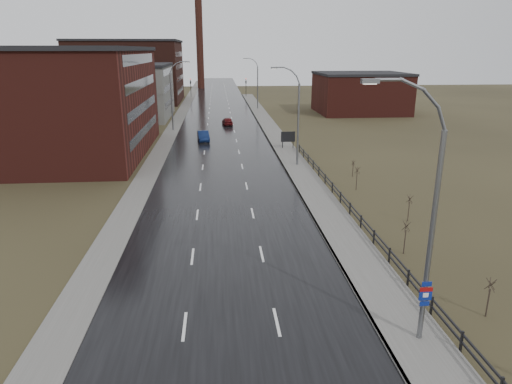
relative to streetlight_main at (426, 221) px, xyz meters
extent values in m
plane|color=#2D2819|center=(-8.47, -2.00, -6.06)|extent=(320.00, 320.00, 0.00)
cube|color=black|center=(-8.47, 58.00, -6.03)|extent=(14.00, 300.00, 0.06)
cube|color=#595651|center=(0.13, 33.00, -5.97)|extent=(3.20, 180.00, 0.18)
cube|color=slate|center=(-1.39, 33.00, -5.97)|extent=(0.16, 180.00, 0.18)
cube|color=#595651|center=(-16.67, 58.00, -6.00)|extent=(2.40, 260.00, 0.12)
cube|color=#471914|center=(-29.47, 43.00, 0.44)|extent=(22.00, 28.00, 13.00)
cube|color=black|center=(-29.47, 43.00, 7.19)|extent=(22.44, 28.56, 0.50)
cube|color=black|center=(-18.49, 43.00, -3.06)|extent=(0.06, 22.40, 1.20)
cube|color=black|center=(-18.49, 43.00, -0.06)|extent=(0.06, 22.40, 1.20)
cube|color=black|center=(-18.49, 43.00, 2.94)|extent=(0.06, 22.40, 1.20)
cube|color=black|center=(-18.49, 43.00, 5.94)|extent=(0.06, 22.40, 1.20)
cube|color=slate|center=(-26.47, 76.00, -1.06)|extent=(16.00, 20.00, 10.00)
cube|color=black|center=(-26.47, 76.00, 4.19)|extent=(16.32, 20.40, 0.50)
cube|color=black|center=(-18.49, 76.00, -3.06)|extent=(0.06, 16.00, 1.20)
cube|color=black|center=(-18.49, 76.00, -0.06)|extent=(0.06, 16.00, 1.20)
cube|color=black|center=(-18.49, 76.00, 2.94)|extent=(0.06, 16.00, 1.20)
cube|color=#331611|center=(-31.47, 106.00, 1.44)|extent=(26.00, 24.00, 15.00)
cube|color=black|center=(-31.47, 106.00, 9.19)|extent=(26.52, 24.48, 0.50)
cube|color=black|center=(-18.49, 106.00, -3.06)|extent=(0.06, 19.20, 1.20)
cube|color=black|center=(-18.49, 106.00, -0.06)|extent=(0.06, 19.20, 1.20)
cube|color=black|center=(-18.49, 106.00, 2.94)|extent=(0.06, 19.20, 1.20)
cube|color=black|center=(-18.49, 106.00, 5.94)|extent=(0.06, 19.20, 1.20)
cube|color=#471914|center=(21.83, 80.00, -2.06)|extent=(18.00, 16.00, 8.00)
cube|color=black|center=(21.83, 80.00, 2.19)|extent=(18.36, 16.32, 0.50)
cylinder|color=#331611|center=(-14.47, 148.00, 8.94)|extent=(2.40, 2.40, 30.00)
cylinder|color=slate|center=(0.33, 0.00, -1.06)|extent=(0.24, 0.24, 10.00)
cylinder|color=slate|center=(0.14, 0.00, 4.40)|extent=(0.57, 0.14, 1.12)
cylinder|color=slate|center=(-0.41, 0.00, 5.22)|extent=(0.91, 0.14, 0.91)
cylinder|color=slate|center=(-1.22, 0.00, 5.76)|extent=(1.12, 0.14, 0.57)
cylinder|color=slate|center=(-2.19, 0.00, 5.95)|extent=(1.15, 0.14, 0.14)
cube|color=slate|center=(-2.94, 0.00, 5.90)|extent=(0.70, 0.28, 0.18)
cube|color=silver|center=(-2.94, 0.00, 5.80)|extent=(0.50, 0.20, 0.04)
cube|color=navy|center=(0.33, -0.12, -3.01)|extent=(0.45, 0.04, 0.22)
cube|color=navy|center=(0.33, -0.12, -3.51)|extent=(0.60, 0.04, 0.65)
cube|color=maroon|center=(0.33, -0.13, -3.28)|extent=(0.60, 0.04, 0.20)
cube|color=navy|center=(0.33, -0.12, -4.01)|extent=(0.45, 0.04, 0.22)
cube|color=silver|center=(0.33, -0.14, -3.56)|extent=(0.26, 0.02, 0.22)
cylinder|color=slate|center=(0.33, 34.00, -1.31)|extent=(0.24, 0.24, 9.50)
cylinder|color=slate|center=(0.16, 34.00, 3.84)|extent=(0.51, 0.14, 0.98)
cylinder|color=slate|center=(-0.32, 34.00, 4.56)|extent=(0.81, 0.14, 0.81)
cylinder|color=slate|center=(-1.03, 34.00, 5.04)|extent=(0.98, 0.14, 0.51)
cylinder|color=slate|center=(-1.87, 34.00, 5.20)|extent=(1.01, 0.14, 0.14)
cube|color=slate|center=(-2.56, 34.00, 5.15)|extent=(0.70, 0.28, 0.18)
cube|color=silver|center=(-2.56, 34.00, 5.05)|extent=(0.50, 0.20, 0.04)
cylinder|color=slate|center=(-16.47, 60.00, -1.31)|extent=(0.24, 0.24, 9.50)
cylinder|color=slate|center=(-16.30, 60.00, 3.84)|extent=(0.51, 0.14, 0.98)
cylinder|color=slate|center=(-15.83, 60.00, 4.56)|extent=(0.81, 0.14, 0.81)
cylinder|color=slate|center=(-15.11, 60.00, 5.04)|extent=(0.98, 0.14, 0.51)
cylinder|color=slate|center=(-14.27, 60.00, 5.20)|extent=(1.01, 0.14, 0.14)
cube|color=slate|center=(-13.59, 60.00, 5.15)|extent=(0.70, 0.28, 0.18)
cube|color=silver|center=(-13.59, 60.00, 5.05)|extent=(0.50, 0.20, 0.04)
cylinder|color=slate|center=(0.33, 88.00, -1.31)|extent=(0.24, 0.24, 9.50)
cylinder|color=slate|center=(0.16, 88.00, 3.84)|extent=(0.51, 0.14, 0.98)
cylinder|color=slate|center=(-0.32, 88.00, 4.56)|extent=(0.81, 0.14, 0.81)
cylinder|color=slate|center=(-1.03, 88.00, 5.04)|extent=(0.98, 0.14, 0.51)
cylinder|color=slate|center=(-1.87, 88.00, 5.20)|extent=(1.01, 0.14, 0.14)
cube|color=slate|center=(-2.56, 88.00, 5.15)|extent=(0.70, 0.28, 0.18)
cube|color=silver|center=(-2.56, 88.00, 5.05)|extent=(0.50, 0.20, 0.04)
cube|color=black|center=(1.83, -1.00, -5.51)|extent=(0.10, 0.10, 1.10)
cube|color=black|center=(1.83, 2.00, -5.51)|extent=(0.10, 0.10, 1.10)
cube|color=black|center=(1.83, 5.00, -5.51)|extent=(0.10, 0.10, 1.10)
cube|color=black|center=(1.83, 8.00, -5.51)|extent=(0.10, 0.10, 1.10)
cube|color=black|center=(1.83, 11.00, -5.51)|extent=(0.10, 0.10, 1.10)
cube|color=black|center=(1.83, 14.00, -5.51)|extent=(0.10, 0.10, 1.10)
cube|color=black|center=(1.83, 17.00, -5.51)|extent=(0.10, 0.10, 1.10)
cube|color=black|center=(1.83, 20.00, -5.51)|extent=(0.10, 0.10, 1.10)
cube|color=black|center=(1.83, 23.00, -5.51)|extent=(0.10, 0.10, 1.10)
cube|color=black|center=(1.83, 26.00, -5.51)|extent=(0.10, 0.10, 1.10)
cube|color=black|center=(1.83, 29.00, -5.51)|extent=(0.10, 0.10, 1.10)
cube|color=black|center=(1.83, 32.00, -5.51)|extent=(0.10, 0.10, 1.10)
cube|color=black|center=(1.83, 35.00, -5.51)|extent=(0.10, 0.10, 1.10)
cube|color=black|center=(1.83, 38.00, -5.51)|extent=(0.10, 0.10, 1.10)
cube|color=black|center=(1.83, 41.00, -5.51)|extent=(0.10, 0.10, 1.10)
cube|color=black|center=(1.83, 16.50, -5.11)|extent=(0.08, 53.00, 0.10)
cube|color=black|center=(1.83, 16.50, -5.51)|extent=(0.08, 53.00, 0.10)
cylinder|color=#382D23|center=(4.63, 1.69, -5.27)|extent=(0.08, 0.08, 1.59)
cylinder|color=#382D23|center=(4.68, 1.69, -4.23)|extent=(0.04, 0.54, 0.63)
cylinder|color=#382D23|center=(4.65, 1.74, -4.23)|extent=(0.51, 0.21, 0.64)
cylinder|color=#382D23|center=(4.59, 1.72, -4.23)|extent=(0.31, 0.46, 0.65)
cylinder|color=#382D23|center=(4.59, 1.66, -4.23)|extent=(0.31, 0.46, 0.65)
cylinder|color=#382D23|center=(4.65, 1.64, -4.23)|extent=(0.51, 0.21, 0.64)
cylinder|color=#382D23|center=(3.37, 9.38, -5.20)|extent=(0.08, 0.08, 1.71)
cylinder|color=#382D23|center=(3.42, 9.38, -4.09)|extent=(0.04, 0.58, 0.68)
cylinder|color=#382D23|center=(3.39, 9.43, -4.09)|extent=(0.55, 0.22, 0.69)
cylinder|color=#382D23|center=(3.33, 9.41, -4.09)|extent=(0.33, 0.49, 0.69)
cylinder|color=#382D23|center=(3.33, 9.35, -4.09)|extent=(0.33, 0.49, 0.69)
cylinder|color=#382D23|center=(3.39, 9.33, -4.09)|extent=(0.55, 0.22, 0.69)
cylinder|color=#382D23|center=(6.10, 15.31, -5.26)|extent=(0.08, 0.08, 1.60)
cylinder|color=#382D23|center=(6.15, 15.31, -4.22)|extent=(0.04, 0.54, 0.63)
cylinder|color=#382D23|center=(6.11, 15.35, -4.22)|extent=(0.51, 0.21, 0.64)
cylinder|color=#382D23|center=(6.06, 15.34, -4.22)|extent=(0.31, 0.46, 0.65)
cylinder|color=#382D23|center=(6.06, 15.28, -4.22)|extent=(0.31, 0.46, 0.65)
cylinder|color=#382D23|center=(6.11, 15.26, -4.22)|extent=(0.51, 0.21, 0.64)
cylinder|color=#382D23|center=(4.47, 24.01, -5.21)|extent=(0.08, 0.08, 1.71)
cylinder|color=#382D23|center=(4.52, 24.01, -4.10)|extent=(0.04, 0.58, 0.68)
cylinder|color=#382D23|center=(4.49, 24.06, -4.10)|extent=(0.55, 0.22, 0.68)
cylinder|color=#382D23|center=(4.43, 24.04, -4.10)|extent=(0.33, 0.49, 0.69)
cylinder|color=#382D23|center=(4.43, 23.98, -4.10)|extent=(0.33, 0.49, 0.69)
cylinder|color=#382D23|center=(4.49, 23.97, -4.10)|extent=(0.55, 0.22, 0.68)
cylinder|color=#382D23|center=(5.51, 28.82, -5.40)|extent=(0.08, 0.08, 1.32)
cylinder|color=#382D23|center=(5.56, 28.82, -4.54)|extent=(0.04, 0.45, 0.53)
cylinder|color=#382D23|center=(5.53, 28.87, -4.54)|extent=(0.43, 0.18, 0.54)
cylinder|color=#382D23|center=(5.47, 28.85, -4.54)|extent=(0.26, 0.38, 0.54)
cylinder|color=#382D23|center=(5.47, 28.79, -4.54)|extent=(0.26, 0.38, 0.54)
cylinder|color=#382D23|center=(5.53, 28.77, -4.54)|extent=(0.43, 0.18, 0.54)
cube|color=black|center=(-0.11, 43.44, -5.16)|extent=(0.10, 0.10, 1.80)
cube|color=black|center=(1.36, 43.44, -5.16)|extent=(0.10, 0.10, 1.80)
cube|color=silver|center=(0.63, 43.39, -4.30)|extent=(1.84, 0.08, 1.32)
cube|color=black|center=(0.63, 43.34, -4.30)|extent=(1.94, 0.04, 1.42)
cylinder|color=black|center=(-16.47, 118.00, -3.46)|extent=(0.16, 0.16, 5.20)
imported|color=black|center=(-16.47, 118.00, -1.31)|extent=(0.58, 2.73, 1.10)
sphere|color=#FF190C|center=(-16.47, 117.85, -1.01)|extent=(0.18, 0.18, 0.18)
cylinder|color=black|center=(-0.47, 118.00, -3.46)|extent=(0.16, 0.16, 5.20)
imported|color=black|center=(-0.47, 118.00, -1.31)|extent=(0.58, 2.73, 1.10)
sphere|color=#FF190C|center=(-0.47, 117.85, -1.01)|extent=(0.18, 0.18, 0.18)
imported|color=#0E1D48|center=(-11.11, 50.12, -5.31)|extent=(2.05, 4.70, 1.50)
imported|color=#500D0F|center=(-7.16, 64.89, -5.36)|extent=(2.06, 4.27, 1.41)
camera|label=1|loc=(-8.87, -17.74, 7.07)|focal=32.00mm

